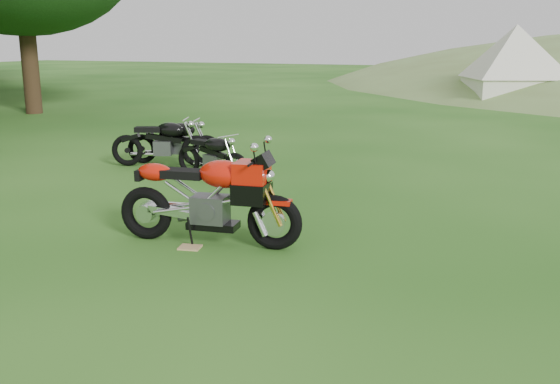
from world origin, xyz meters
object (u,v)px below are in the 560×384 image
at_px(vintage_moto_b, 162,141).
at_px(tent_left, 514,67).
at_px(vintage_moto_c, 211,155).
at_px(sport_motorcycle, 208,191).
at_px(plywood_board, 190,247).
at_px(vintage_moto_d, 174,140).

bearing_deg(vintage_moto_b, tent_left, 50.59).
xyz_separation_m(vintage_moto_c, tent_left, (4.05, 17.50, 1.00)).
height_order(sport_motorcycle, vintage_moto_c, sport_motorcycle).
distance_m(plywood_board, vintage_moto_c, 3.97).
xyz_separation_m(vintage_moto_c, vintage_moto_d, (-1.40, 0.93, 0.05)).
xyz_separation_m(sport_motorcycle, vintage_moto_b, (-3.33, 3.93, -0.16)).
xyz_separation_m(vintage_moto_b, vintage_moto_c, (1.49, -0.63, -0.07)).
height_order(plywood_board, vintage_moto_b, vintage_moto_b).
bearing_deg(sport_motorcycle, vintage_moto_d, 118.29).
relative_size(vintage_moto_d, tent_left, 0.56).
relative_size(vintage_moto_b, tent_left, 0.59).
height_order(plywood_board, vintage_moto_c, vintage_moto_c).
distance_m(sport_motorcycle, vintage_moto_c, 3.79).
bearing_deg(vintage_moto_d, tent_left, 53.85).
bearing_deg(tent_left, plywood_board, -118.48).
bearing_deg(vintage_moto_d, sport_motorcycle, -70.60).
distance_m(vintage_moto_b, vintage_moto_c, 1.62).
xyz_separation_m(vintage_moto_d, tent_left, (5.44, 16.58, 0.96)).
xyz_separation_m(plywood_board, tent_left, (2.34, 21.05, 1.44)).
height_order(vintage_moto_b, vintage_moto_d, vintage_moto_b).
bearing_deg(sport_motorcycle, vintage_moto_b, 121.16).
distance_m(plywood_board, vintage_moto_b, 5.29).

